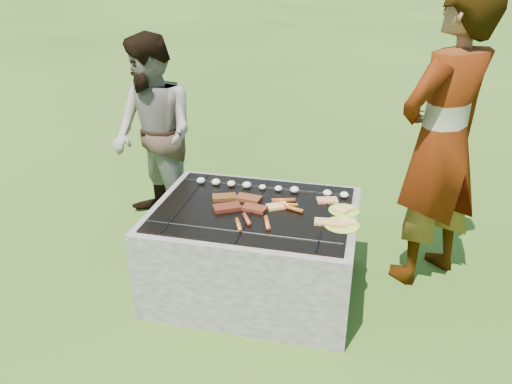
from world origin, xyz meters
TOP-DOWN VIEW (x-y plane):
  - lawn at (0.00, 0.00)m, footprint 60.00×60.00m
  - fire_pit at (0.00, 0.00)m, footprint 1.30×1.00m
  - mushrooms at (-0.00, 0.28)m, footprint 1.06×0.06m
  - pork_slabs at (-0.11, 0.02)m, footprint 0.40×0.30m
  - sausages at (0.12, -0.07)m, footprint 0.39×0.48m
  - bread_on_grate at (0.35, 0.05)m, footprint 0.47×0.40m
  - plate_far at (0.56, 0.10)m, footprint 0.20×0.20m
  - plate_near at (0.56, -0.10)m, footprint 0.27×0.27m
  - cook at (1.12, 0.45)m, footprint 0.84×0.84m
  - bystander at (-0.99, 0.72)m, footprint 0.96×0.92m

SIDE VIEW (x-z plane):
  - lawn at x=0.00m, z-range 0.00..0.00m
  - fire_pit at x=0.00m, z-range -0.03..0.59m
  - plate_far at x=0.56m, z-range 0.60..0.62m
  - plate_near at x=0.56m, z-range 0.59..0.63m
  - bread_on_grate at x=0.35m, z-range 0.61..0.63m
  - pork_slabs at x=-0.11m, z-range 0.61..0.64m
  - sausages at x=0.12m, z-range 0.61..0.64m
  - mushrooms at x=0.00m, z-range 0.61..0.65m
  - bystander at x=-0.99m, z-range 0.00..1.57m
  - cook at x=1.12m, z-range 0.00..1.97m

